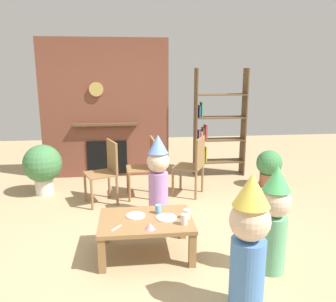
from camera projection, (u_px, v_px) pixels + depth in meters
ground_plane at (159, 241)px, 3.91m from camera, size 12.00×12.00×0.00m
brick_fireplace_feature at (106, 110)px, 6.07m from camera, size 2.20×0.28×2.40m
bookshelf at (216, 129)px, 6.17m from camera, size 0.90×0.28×1.90m
coffee_table at (146, 224)px, 3.57m from camera, size 0.95×0.69×0.39m
paper_cup_near_left at (158, 209)px, 3.69m from camera, size 0.07×0.07×0.09m
paper_cup_near_right at (187, 214)px, 3.56m from camera, size 0.07×0.07×0.10m
paper_cup_center at (184, 219)px, 3.42m from camera, size 0.07×0.07×0.11m
paper_plate_front at (136, 216)px, 3.62m from camera, size 0.20×0.20×0.01m
paper_plate_rear at (167, 218)px, 3.57m from camera, size 0.21×0.21×0.01m
birthday_cake_slice at (150, 226)px, 3.32m from camera, size 0.10×0.10×0.07m
table_fork at (116, 228)px, 3.35m from camera, size 0.10×0.13×0.01m
child_with_cone_hat at (249, 241)px, 2.66m from camera, size 0.32×0.32×1.14m
child_in_pink at (274, 217)px, 3.21m from camera, size 0.29×0.29×1.04m
child_by_the_chairs at (158, 173)px, 4.52m from camera, size 0.30×0.30×1.07m
dining_chair_left at (106, 168)px, 4.93m from camera, size 0.52×0.52×0.90m
dining_chair_middle at (146, 164)px, 5.16m from camera, size 0.42×0.42×0.90m
dining_chair_right at (194, 163)px, 5.21m from camera, size 0.54×0.54×0.90m
potted_plant_tall at (269, 166)px, 5.66m from camera, size 0.42×0.42×0.60m
potted_plant_short at (43, 165)px, 5.28m from camera, size 0.58×0.58×0.77m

